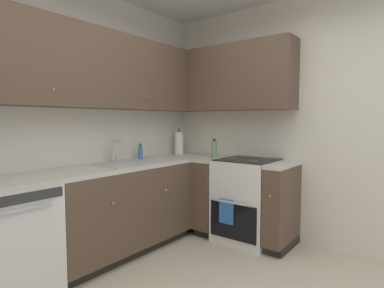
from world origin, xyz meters
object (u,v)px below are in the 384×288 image
object	(u,v)px
dishwasher	(8,243)
soap_bottle	(140,152)
oil_bottle	(214,149)
oven_range	(247,199)
paper_towel_roll	(179,143)

from	to	relation	value
dishwasher	soap_bottle	bearing A→B (deg)	6.72
dishwasher	oil_bottle	world-z (taller)	oil_bottle
oven_range	oil_bottle	size ratio (longest dim) A/B	4.73
oven_range	soap_bottle	world-z (taller)	soap_bottle
soap_bottle	oil_bottle	bearing A→B (deg)	-43.64
dishwasher	paper_towel_roll	world-z (taller)	paper_towel_roll
dishwasher	paper_towel_roll	distance (m)	2.30
dishwasher	soap_bottle	size ratio (longest dim) A/B	4.94
oil_bottle	paper_towel_roll	bearing A→B (deg)	85.92
oven_range	paper_towel_roll	bearing A→B (deg)	88.70
paper_towel_roll	oil_bottle	xyz separation A→B (m)	(-0.04, -0.58, -0.04)
dishwasher	soap_bottle	world-z (taller)	soap_bottle
dishwasher	oil_bottle	xyz separation A→B (m)	(2.17, -0.42, 0.58)
dishwasher	oil_bottle	size ratio (longest dim) A/B	3.91
paper_towel_roll	oven_range	bearing A→B (deg)	-91.30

